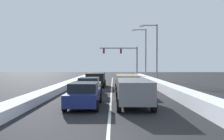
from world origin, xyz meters
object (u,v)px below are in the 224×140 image
(sedan_navy_center_lane_nearest, at_px, (84,94))
(street_lamp_right_mid, at_px, (144,50))
(suv_gray_right_lane_nearest, at_px, (134,90))
(traffic_light_gantry, at_px, (125,55))
(sedan_red_right_lane_third, at_px, (124,80))
(suv_black_center_lane_third, at_px, (96,78))
(suv_tan_right_lane_second, at_px, (127,82))
(street_lamp_right_near, at_px, (154,48))
(sedan_silver_center_lane_second, at_px, (89,86))

(sedan_navy_center_lane_nearest, height_order, street_lamp_right_mid, street_lamp_right_mid)
(suv_gray_right_lane_nearest, distance_m, traffic_light_gantry, 30.44)
(sedan_red_right_lane_third, xyz_separation_m, traffic_light_gantry, (1.07, 16.29, 3.73))
(suv_gray_right_lane_nearest, height_order, suv_black_center_lane_third, same)
(suv_tan_right_lane_second, relative_size, street_lamp_right_mid, 0.55)
(street_lamp_right_near, bearing_deg, suv_black_center_lane_third, -148.06)
(sedan_red_right_lane_third, xyz_separation_m, sedan_silver_center_lane_second, (-3.42, -8.50, 0.00))
(suv_gray_right_lane_nearest, relative_size, street_lamp_right_near, 0.59)
(street_lamp_right_mid, bearing_deg, sedan_silver_center_lane_second, -110.99)
(sedan_navy_center_lane_nearest, height_order, traffic_light_gantry, traffic_light_gantry)
(sedan_navy_center_lane_nearest, relative_size, suv_black_center_lane_third, 0.92)
(sedan_navy_center_lane_nearest, bearing_deg, suv_gray_right_lane_nearest, 1.47)
(traffic_light_gantry, bearing_deg, suv_gray_right_lane_nearest, -92.12)
(suv_tan_right_lane_second, bearing_deg, sedan_red_right_lane_third, 89.63)
(sedan_silver_center_lane_second, height_order, street_lamp_right_near, street_lamp_right_near)
(traffic_light_gantry, bearing_deg, suv_tan_right_lane_second, -92.73)
(suv_tan_right_lane_second, distance_m, street_lamp_right_near, 12.15)
(suv_black_center_lane_third, bearing_deg, suv_tan_right_lane_second, -59.79)
(suv_black_center_lane_third, height_order, traffic_light_gantry, traffic_light_gantry)
(sedan_red_right_lane_third, distance_m, suv_black_center_lane_third, 3.66)
(street_lamp_right_mid, bearing_deg, suv_gray_right_lane_nearest, -99.27)
(suv_gray_right_lane_nearest, height_order, sedan_red_right_lane_third, suv_gray_right_lane_nearest)
(sedan_navy_center_lane_nearest, bearing_deg, street_lamp_right_near, 66.53)
(suv_black_center_lane_third, xyz_separation_m, street_lamp_right_mid, (7.35, 12.21, 4.23))
(sedan_red_right_lane_third, height_order, traffic_light_gantry, traffic_light_gantry)
(suv_gray_right_lane_nearest, bearing_deg, traffic_light_gantry, 87.88)
(sedan_red_right_lane_third, bearing_deg, suv_gray_right_lane_nearest, -90.20)
(suv_tan_right_lane_second, height_order, sedan_red_right_lane_third, suv_tan_right_lane_second)
(street_lamp_right_mid, bearing_deg, suv_tan_right_lane_second, -102.69)
(sedan_red_right_lane_third, relative_size, sedan_silver_center_lane_second, 1.00)
(street_lamp_right_mid, bearing_deg, street_lamp_right_near, -86.31)
(sedan_navy_center_lane_nearest, relative_size, street_lamp_right_near, 0.54)
(sedan_red_right_lane_third, bearing_deg, sedan_silver_center_lane_second, -111.91)
(suv_gray_right_lane_nearest, distance_m, street_lamp_right_mid, 25.41)
(sedan_navy_center_lane_nearest, distance_m, suv_black_center_lane_third, 12.60)
(suv_gray_right_lane_nearest, xyz_separation_m, street_lamp_right_near, (4.51, 17.39, 3.95))
(sedan_red_right_lane_third, relative_size, street_lamp_right_mid, 0.51)
(suv_gray_right_lane_nearest, bearing_deg, street_lamp_right_near, 75.47)
(suv_tan_right_lane_second, distance_m, sedan_navy_center_lane_nearest, 7.56)
(suv_gray_right_lane_nearest, relative_size, traffic_light_gantry, 0.65)
(sedan_red_right_lane_third, bearing_deg, street_lamp_right_mid, 69.73)
(street_lamp_right_near, relative_size, street_lamp_right_mid, 0.94)
(traffic_light_gantry, bearing_deg, sedan_red_right_lane_third, -93.75)
(sedan_navy_center_lane_nearest, xyz_separation_m, sedan_silver_center_lane_second, (-0.29, 5.51, 0.00))
(sedan_red_right_lane_third, height_order, sedan_silver_center_lane_second, same)
(sedan_navy_center_lane_nearest, xyz_separation_m, street_lamp_right_near, (7.59, 17.47, 4.20))
(sedan_red_right_lane_third, xyz_separation_m, suv_black_center_lane_third, (-3.36, -1.41, 0.25))
(sedan_silver_center_lane_second, bearing_deg, suv_black_center_lane_third, 89.56)
(street_lamp_right_near, bearing_deg, street_lamp_right_mid, 93.69)
(street_lamp_right_near, bearing_deg, sedan_silver_center_lane_second, -123.37)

